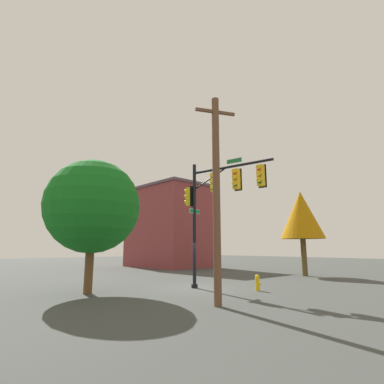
{
  "coord_description": "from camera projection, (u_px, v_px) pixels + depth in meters",
  "views": [
    {
      "loc": [
        12.87,
        -12.27,
        2.22
      ],
      "look_at": [
        -0.12,
        -0.08,
        5.5
      ],
      "focal_mm": 28.46,
      "sensor_mm": 36.0,
      "label": 1
    }
  ],
  "objects": [
    {
      "name": "ground_plane",
      "position": [
        195.0,
        288.0,
        17.09
      ],
      "size": [
        120.0,
        120.0,
        0.0
      ],
      "primitive_type": "plane",
      "color": "#3D413E"
    },
    {
      "name": "signal_pole_assembly",
      "position": [
        216.0,
        194.0,
        17.1
      ],
      "size": [
        5.59,
        1.46,
        7.17
      ],
      "color": "black",
      "rests_on": "ground_plane"
    },
    {
      "name": "utility_pole",
      "position": [
        216.0,
        194.0,
        12.49
      ],
      "size": [
        0.88,
        1.68,
        8.61
      ],
      "color": "brown",
      "rests_on": "ground_plane"
    },
    {
      "name": "fire_hydrant",
      "position": [
        257.0,
        283.0,
        16.05
      ],
      "size": [
        0.33,
        0.24,
        0.83
      ],
      "color": "yellow",
      "rests_on": "ground_plane"
    },
    {
      "name": "tree_near",
      "position": [
        301.0,
        215.0,
        25.24
      ],
      "size": [
        3.55,
        3.55,
        6.9
      ],
      "color": "brown",
      "rests_on": "ground_plane"
    },
    {
      "name": "tree_mid",
      "position": [
        93.0,
        206.0,
        15.7
      ],
      "size": [
        4.82,
        4.82,
        6.75
      ],
      "color": "brown",
      "rests_on": "ground_plane"
    },
    {
      "name": "brick_building",
      "position": [
        168.0,
        226.0,
        37.03
      ],
      "size": [
        10.06,
        6.74,
        9.63
      ],
      "color": "brown",
      "rests_on": "ground_plane"
    }
  ]
}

